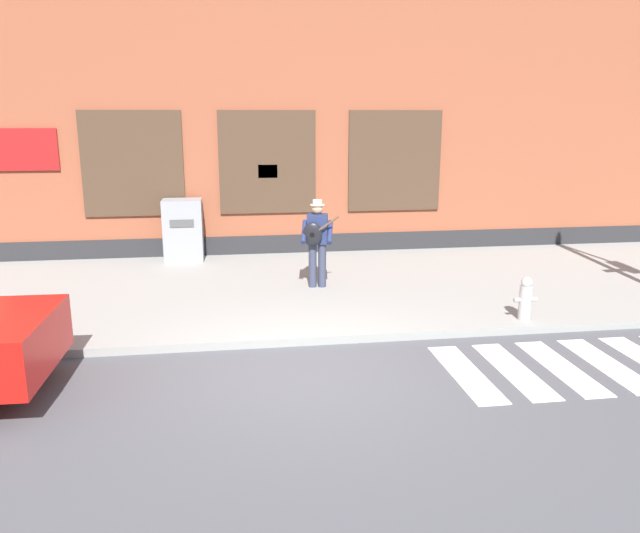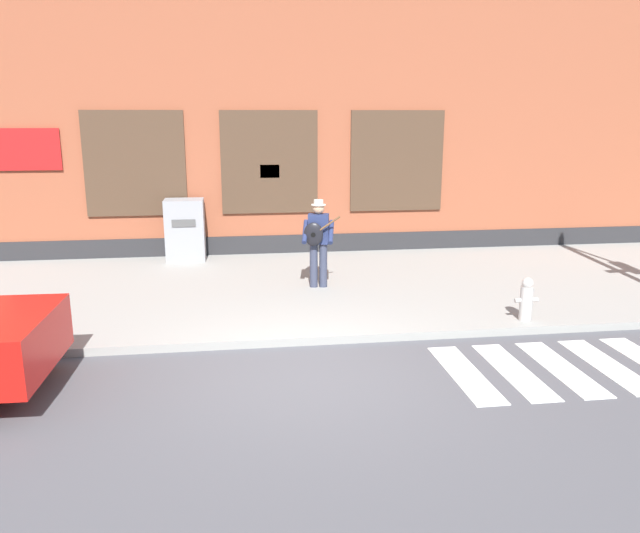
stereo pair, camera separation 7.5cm
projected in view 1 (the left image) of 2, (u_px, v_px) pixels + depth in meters
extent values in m
plane|color=#4C4C51|center=(305.00, 378.00, 8.07)|extent=(160.00, 160.00, 0.00)
cube|color=gray|center=(279.00, 289.00, 11.96)|extent=(28.00, 5.87, 0.12)
cube|color=brown|center=(261.00, 61.00, 15.63)|extent=(28.00, 4.00, 9.23)
cube|color=#28282B|center=(269.00, 247.00, 14.71)|extent=(28.00, 0.04, 0.55)
cube|color=#473323|center=(133.00, 164.00, 13.81)|extent=(2.21, 0.06, 2.33)
cube|color=black|center=(133.00, 164.00, 13.80)|extent=(2.09, 0.03, 2.21)
cube|color=#473323|center=(268.00, 162.00, 14.23)|extent=(2.21, 0.06, 2.33)
cube|color=black|center=(268.00, 162.00, 14.22)|extent=(2.09, 0.03, 2.21)
cube|color=#473323|center=(395.00, 161.00, 14.65)|extent=(2.21, 0.06, 2.33)
cube|color=black|center=(395.00, 161.00, 14.64)|extent=(2.09, 0.03, 2.21)
cube|color=red|center=(24.00, 150.00, 13.41)|extent=(1.40, 0.04, 0.90)
cube|color=yellow|center=(268.00, 171.00, 14.26)|extent=(0.44, 0.02, 0.30)
cube|color=silver|center=(465.00, 373.00, 8.20)|extent=(0.42, 1.90, 0.01)
cube|color=silver|center=(513.00, 370.00, 8.29)|extent=(0.42, 1.90, 0.01)
cube|color=silver|center=(560.00, 367.00, 8.39)|extent=(0.42, 1.90, 0.01)
cube|color=silver|center=(606.00, 364.00, 8.48)|extent=(0.42, 1.90, 0.01)
cube|color=silver|center=(61.00, 322.00, 7.96)|extent=(0.07, 0.24, 0.12)
cube|color=silver|center=(31.00, 355.00, 6.86)|extent=(0.07, 0.24, 0.12)
cylinder|color=#33384C|center=(322.00, 265.00, 11.79)|extent=(0.15, 0.15, 0.84)
cylinder|color=#33384C|center=(313.00, 265.00, 11.78)|extent=(0.15, 0.15, 0.84)
cube|color=navy|center=(317.00, 229.00, 11.63)|extent=(0.42, 0.29, 0.56)
sphere|color=tan|center=(317.00, 208.00, 11.54)|extent=(0.22, 0.22, 0.22)
cylinder|color=beige|center=(317.00, 205.00, 11.52)|extent=(0.27, 0.28, 0.02)
cylinder|color=beige|center=(317.00, 202.00, 11.51)|extent=(0.18, 0.18, 0.09)
cylinder|color=navy|center=(330.00, 232.00, 11.53)|extent=(0.19, 0.52, 0.39)
cylinder|color=navy|center=(304.00, 232.00, 11.56)|extent=(0.19, 0.52, 0.39)
ellipsoid|color=black|center=(312.00, 234.00, 11.48)|extent=(0.38, 0.19, 0.44)
cylinder|color=black|center=(312.00, 235.00, 11.42)|extent=(0.09, 0.03, 0.09)
cylinder|color=brown|center=(326.00, 225.00, 11.40)|extent=(0.47, 0.13, 0.34)
cube|color=gray|center=(183.00, 230.00, 13.90)|extent=(0.85, 0.63, 1.37)
cube|color=#4C4C4C|center=(182.00, 223.00, 13.54)|extent=(0.51, 0.02, 0.16)
cylinder|color=#B2ADA8|center=(525.00, 303.00, 9.92)|extent=(0.20, 0.20, 0.55)
sphere|color=#B2ADA8|center=(527.00, 283.00, 9.84)|extent=(0.18, 0.18, 0.18)
cylinder|color=#B2ADA8|center=(517.00, 300.00, 9.88)|extent=(0.10, 0.07, 0.07)
cylinder|color=#B2ADA8|center=(534.00, 299.00, 9.92)|extent=(0.10, 0.07, 0.07)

